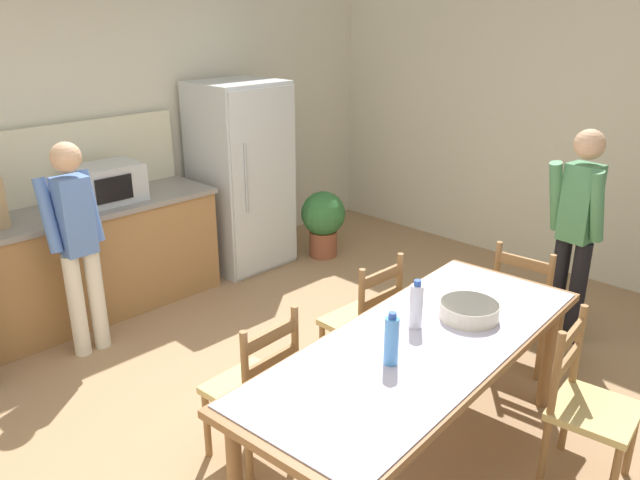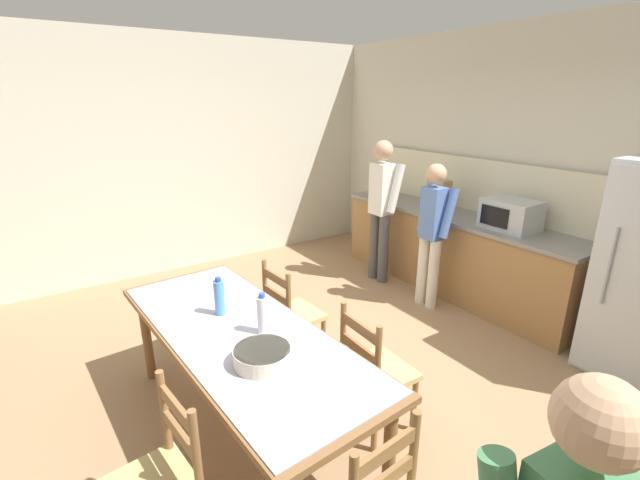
{
  "view_description": "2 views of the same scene",
  "coord_description": "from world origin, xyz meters",
  "px_view_note": "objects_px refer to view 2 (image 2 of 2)",
  "views": [
    {
      "loc": [
        -2.34,
        -2.33,
        2.37
      ],
      "look_at": [
        0.19,
        0.14,
        1.05
      ],
      "focal_mm": 35.0,
      "sensor_mm": 36.0,
      "label": 1
    },
    {
      "loc": [
        2.26,
        -1.65,
        2.17
      ],
      "look_at": [
        -0.32,
        0.07,
        1.13
      ],
      "focal_mm": 24.0,
      "sensor_mm": 36.0,
      "label": 2
    }
  ],
  "objects_px": {
    "paper_bag": "(439,195)",
    "person_at_sink": "(381,204)",
    "serving_bowl": "(262,355)",
    "chair_side_far_left": "(291,315)",
    "chair_side_far_right": "(374,371)",
    "dining_table": "(241,342)",
    "bottle_off_centre": "(263,315)",
    "microwave": "(511,215)",
    "person_at_counter": "(432,229)",
    "bottle_near_centre": "(219,297)"
  },
  "relations": [
    {
      "from": "paper_bag",
      "to": "person_at_sink",
      "type": "xyz_separation_m",
      "value": [
        -0.43,
        -0.49,
        -0.13
      ]
    },
    {
      "from": "paper_bag",
      "to": "serving_bowl",
      "type": "xyz_separation_m",
      "value": [
        1.42,
        -2.99,
        -0.26
      ]
    },
    {
      "from": "paper_bag",
      "to": "chair_side_far_left",
      "type": "height_order",
      "value": "paper_bag"
    },
    {
      "from": "paper_bag",
      "to": "chair_side_far_left",
      "type": "distance_m",
      "value": 2.42
    },
    {
      "from": "chair_side_far_right",
      "to": "person_at_sink",
      "type": "distance_m",
      "value": 2.61
    },
    {
      "from": "person_at_sink",
      "to": "dining_table",
      "type": "bearing_deg",
      "value": -149.27
    },
    {
      "from": "bottle_off_centre",
      "to": "serving_bowl",
      "type": "distance_m",
      "value": 0.33
    },
    {
      "from": "microwave",
      "to": "person_at_counter",
      "type": "height_order",
      "value": "person_at_counter"
    },
    {
      "from": "bottle_near_centre",
      "to": "person_at_counter",
      "type": "bearing_deg",
      "value": 98.52
    },
    {
      "from": "microwave",
      "to": "person_at_counter",
      "type": "distance_m",
      "value": 0.77
    },
    {
      "from": "bottle_off_centre",
      "to": "chair_side_far_right",
      "type": "height_order",
      "value": "bottle_off_centre"
    },
    {
      "from": "paper_bag",
      "to": "bottle_off_centre",
      "type": "distance_m",
      "value": 3.06
    },
    {
      "from": "microwave",
      "to": "bottle_off_centre",
      "type": "bearing_deg",
      "value": -85.67
    },
    {
      "from": "bottle_near_centre",
      "to": "chair_side_far_right",
      "type": "height_order",
      "value": "bottle_near_centre"
    },
    {
      "from": "bottle_near_centre",
      "to": "paper_bag",
      "type": "bearing_deg",
      "value": 104.3
    },
    {
      "from": "chair_side_far_right",
      "to": "person_at_counter",
      "type": "relative_size",
      "value": 0.59
    },
    {
      "from": "chair_side_far_left",
      "to": "person_at_sink",
      "type": "relative_size",
      "value": 0.53
    },
    {
      "from": "paper_bag",
      "to": "bottle_off_centre",
      "type": "bearing_deg",
      "value": -68.22
    },
    {
      "from": "chair_side_far_right",
      "to": "chair_side_far_left",
      "type": "height_order",
      "value": "same"
    },
    {
      "from": "chair_side_far_right",
      "to": "paper_bag",
      "type": "bearing_deg",
      "value": -54.9
    },
    {
      "from": "serving_bowl",
      "to": "bottle_near_centre",
      "type": "bearing_deg",
      "value": 178.65
    },
    {
      "from": "paper_bag",
      "to": "serving_bowl",
      "type": "bearing_deg",
      "value": -64.56
    },
    {
      "from": "chair_side_far_left",
      "to": "dining_table",
      "type": "bearing_deg",
      "value": 125.51
    },
    {
      "from": "dining_table",
      "to": "bottle_near_centre",
      "type": "xyz_separation_m",
      "value": [
        -0.27,
        -0.02,
        0.2
      ]
    },
    {
      "from": "microwave",
      "to": "bottle_off_centre",
      "type": "height_order",
      "value": "microwave"
    },
    {
      "from": "microwave",
      "to": "person_at_sink",
      "type": "relative_size",
      "value": 0.29
    },
    {
      "from": "dining_table",
      "to": "bottle_near_centre",
      "type": "distance_m",
      "value": 0.34
    },
    {
      "from": "microwave",
      "to": "chair_side_far_left",
      "type": "distance_m",
      "value": 2.41
    },
    {
      "from": "chair_side_far_right",
      "to": "bottle_off_centre",
      "type": "bearing_deg",
      "value": 63.35
    },
    {
      "from": "microwave",
      "to": "bottle_off_centre",
      "type": "distance_m",
      "value": 2.86
    },
    {
      "from": "bottle_near_centre",
      "to": "person_at_counter",
      "type": "height_order",
      "value": "person_at_counter"
    },
    {
      "from": "serving_bowl",
      "to": "chair_side_far_left",
      "type": "xyz_separation_m",
      "value": [
        -0.94,
        0.71,
        -0.39
      ]
    },
    {
      "from": "dining_table",
      "to": "chair_side_far_left",
      "type": "height_order",
      "value": "chair_side_far_left"
    },
    {
      "from": "paper_bag",
      "to": "dining_table",
      "type": "relative_size",
      "value": 0.16
    },
    {
      "from": "microwave",
      "to": "chair_side_far_left",
      "type": "bearing_deg",
      "value": -100.73
    },
    {
      "from": "bottle_near_centre",
      "to": "person_at_counter",
      "type": "xyz_separation_m",
      "value": [
        -0.37,
        2.46,
        -0.03
      ]
    },
    {
      "from": "person_at_sink",
      "to": "person_at_counter",
      "type": "relative_size",
      "value": 1.11
    },
    {
      "from": "serving_bowl",
      "to": "chair_side_far_right",
      "type": "distance_m",
      "value": 0.87
    },
    {
      "from": "paper_bag",
      "to": "chair_side_far_right",
      "type": "relative_size",
      "value": 0.4
    },
    {
      "from": "bottle_near_centre",
      "to": "serving_bowl",
      "type": "xyz_separation_m",
      "value": [
        0.66,
        -0.02,
        -0.07
      ]
    },
    {
      "from": "dining_table",
      "to": "bottle_off_centre",
      "type": "relative_size",
      "value": 8.36
    },
    {
      "from": "bottle_near_centre",
      "to": "serving_bowl",
      "type": "relative_size",
      "value": 0.84
    },
    {
      "from": "bottle_near_centre",
      "to": "chair_side_far_left",
      "type": "relative_size",
      "value": 0.3
    },
    {
      "from": "paper_bag",
      "to": "chair_side_far_left",
      "type": "relative_size",
      "value": 0.4
    },
    {
      "from": "serving_bowl",
      "to": "chair_side_far_right",
      "type": "xyz_separation_m",
      "value": [
        0.05,
        0.78,
        -0.39
      ]
    },
    {
      "from": "serving_bowl",
      "to": "person_at_counter",
      "type": "relative_size",
      "value": 0.21
    },
    {
      "from": "microwave",
      "to": "serving_bowl",
      "type": "bearing_deg",
      "value": -80.48
    },
    {
      "from": "dining_table",
      "to": "person_at_counter",
      "type": "height_order",
      "value": "person_at_counter"
    },
    {
      "from": "bottle_off_centre",
      "to": "microwave",
      "type": "bearing_deg",
      "value": 94.33
    },
    {
      "from": "bottle_near_centre",
      "to": "microwave",
      "type": "bearing_deg",
      "value": 86.9
    }
  ]
}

